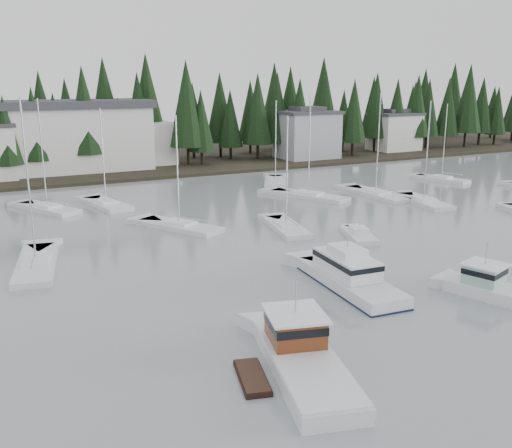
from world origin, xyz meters
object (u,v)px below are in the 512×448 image
Objects in this scene: lobster_boat_brown at (301,360)px; cabin_cruiser_center at (349,278)px; sailboat_7 at (423,203)px; house_east_b at (394,131)px; sailboat_1 at (441,180)px; sailboat_5 at (308,197)px; sailboat_11 at (179,228)px; sailboat_4 at (37,266)px; sailboat_0 at (106,206)px; house_east_a at (307,134)px; runabout_1 at (359,236)px; sailboat_10 at (275,183)px; lobster_boat_teal at (500,291)px; harbor_inn at (83,136)px; sailboat_8 at (286,229)px; sailboat_13 at (48,210)px; sailboat_12 at (375,195)px.

cabin_cruiser_center is at bearing -31.84° from lobster_boat_brown.
house_east_b is at bearing -24.85° from sailboat_7.
sailboat_1 is 24.14m from sailboat_5.
sailboat_4 is at bearing 85.11° from sailboat_11.
house_east_b is 68.43m from sailboat_0.
sailboat_5 is 1.13× the size of sailboat_11.
house_east_a is 0.90× the size of sailboat_11.
runabout_1 is (18.31, -24.69, 0.07)m from sailboat_0.
lobster_boat_teal is at bearing -160.20° from sailboat_10.
cabin_cruiser_center is at bearing -172.25° from sailboat_10.
harbor_inn is at bearing -26.77° from sailboat_11.
harbor_inn is 47.57m from sailboat_8.
sailboat_0 is 6.56m from sailboat_13.
cabin_cruiser_center is at bearing 127.83° from sailboat_5.
sailboat_4 is (-12.70, -47.11, -5.71)m from harbor_inn.
sailboat_12 is (32.00, 34.46, -0.50)m from lobster_boat_brown.
sailboat_0 reaches higher than sailboat_1.
sailboat_5 reaches higher than lobster_boat_brown.
house_east_a is 0.90× the size of sailboat_8.
sailboat_12 is (-9.38, -32.11, -4.84)m from house_east_a.
house_east_a is 0.77× the size of sailboat_4.
house_east_a is at bearing -3.17° from sailboat_1.
sailboat_11 is at bearing -170.56° from sailboat_13.
lobster_boat_brown is 25.93m from sailboat_4.
sailboat_4 reaches higher than house_east_b.
lobster_boat_brown is at bearing -91.96° from harbor_inn.
sailboat_10 is at bearing -152.16° from house_east_b.
harbor_inn is 54.28m from runabout_1.
house_east_a is 0.99× the size of cabin_cruiser_center.
harbor_inn is 55.72m from sailboat_1.
sailboat_12 is at bearing -110.24° from sailboat_11.
sailboat_1 is (-15.59, -29.50, -4.33)m from house_east_b.
sailboat_4 is 1.17× the size of sailboat_11.
runabout_1 is at bearing 107.40° from sailboat_1.
sailboat_0 is (-9.70, 35.04, -0.62)m from cabin_cruiser_center.
sailboat_1 is 1.88× the size of runabout_1.
sailboat_1 reaches higher than runabout_1.
sailboat_4 is 42.74m from sailboat_10.
house_east_a is 0.80× the size of sailboat_5.
harbor_inn is 2.25× the size of sailboat_13.
runabout_1 is at bearing -156.89° from sailboat_11.
house_east_b is 0.32× the size of harbor_inn.
cabin_cruiser_center is 31.51m from sailboat_7.
house_east_b is 0.81× the size of sailboat_11.
cabin_cruiser_center is 21.98m from sailboat_11.
sailboat_8 is 7.39m from runabout_1.
sailboat_7 is 44.25m from sailboat_13.
sailboat_4 is 43.60m from sailboat_12.
sailboat_13 reaches higher than sailboat_1.
sailboat_8 is (13.66, -18.95, 0.01)m from sailboat_0.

